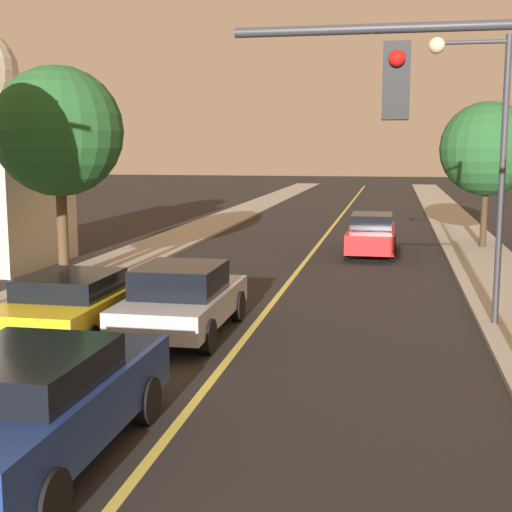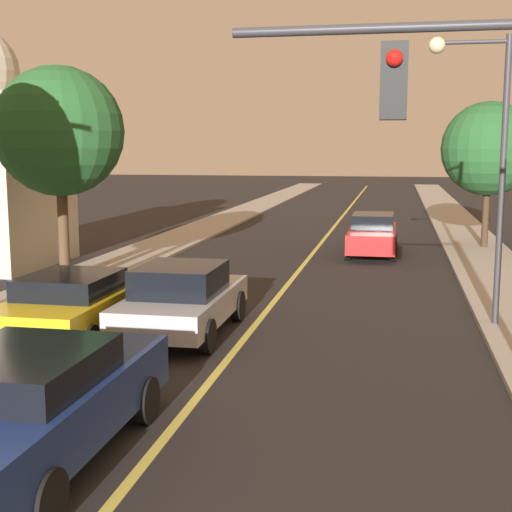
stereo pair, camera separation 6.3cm
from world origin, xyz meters
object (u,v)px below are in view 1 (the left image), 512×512
(car_far_oncoming, at_px, (371,234))
(tree_left_far, at_px, (59,132))
(car_near_lane_front, at_px, (34,403))
(streetlamp_right, at_px, (483,139))
(tree_right_near, at_px, (487,149))
(car_near_lane_second, at_px, (182,299))
(traffic_signal_mast, at_px, (510,160))
(car_outer_lane_second, at_px, (74,303))

(car_far_oncoming, height_order, tree_left_far, tree_left_far)
(car_near_lane_front, relative_size, streetlamp_right, 0.79)
(car_far_oncoming, relative_size, tree_right_near, 0.90)
(tree_right_near, bearing_deg, car_near_lane_front, -110.46)
(car_near_lane_front, relative_size, car_far_oncoming, 0.97)
(car_near_lane_second, relative_size, traffic_signal_mast, 0.81)
(streetlamp_right, bearing_deg, car_near_lane_front, -126.92)
(car_outer_lane_second, height_order, tree_right_near, tree_right_near)
(tree_right_near, bearing_deg, streetlamp_right, -97.32)
(traffic_signal_mast, bearing_deg, car_near_lane_second, 135.17)
(car_near_lane_second, xyz_separation_m, tree_right_near, (8.00, 14.90, 3.19))
(traffic_signal_mast, height_order, streetlamp_right, streetlamp_right)
(streetlamp_right, height_order, tree_right_near, streetlamp_right)
(car_outer_lane_second, xyz_separation_m, streetlamp_right, (8.53, 2.53, 3.49))
(car_near_lane_front, xyz_separation_m, traffic_signal_mast, (5.76, 0.82, 3.08))
(car_far_oncoming, bearing_deg, car_outer_lane_second, 66.36)
(car_near_lane_front, bearing_deg, car_far_oncoming, 79.27)
(car_near_lane_second, xyz_separation_m, streetlamp_right, (6.33, 1.88, 3.43))
(car_near_lane_front, relative_size, car_outer_lane_second, 1.07)
(car_outer_lane_second, bearing_deg, streetlamp_right, 16.50)
(car_near_lane_second, height_order, streetlamp_right, streetlamp_right)
(car_far_oncoming, bearing_deg, streetlamp_right, 103.82)
(car_near_lane_second, distance_m, car_outer_lane_second, 2.30)
(car_outer_lane_second, relative_size, tree_right_near, 0.81)
(car_far_oncoming, relative_size, streetlamp_right, 0.81)
(traffic_signal_mast, bearing_deg, tree_right_near, 83.80)
(tree_left_far, bearing_deg, traffic_signal_mast, -43.12)
(car_near_lane_second, distance_m, traffic_signal_mast, 8.69)
(car_far_oncoming, distance_m, traffic_signal_mast, 18.85)
(streetlamp_right, bearing_deg, tree_left_far, 168.55)
(car_near_lane_front, distance_m, traffic_signal_mast, 6.58)
(car_near_lane_second, distance_m, streetlamp_right, 7.44)
(car_near_lane_second, bearing_deg, car_near_lane_front, -90.00)
(traffic_signal_mast, distance_m, tree_left_far, 14.42)
(car_near_lane_second, bearing_deg, car_outer_lane_second, -163.56)
(streetlamp_right, relative_size, tree_right_near, 1.10)
(traffic_signal_mast, bearing_deg, tree_left_far, 136.88)
(car_near_lane_second, relative_size, tree_right_near, 0.78)
(car_near_lane_front, relative_size, traffic_signal_mast, 0.89)
(car_near_lane_second, relative_size, streetlamp_right, 0.71)
(streetlamp_right, distance_m, tree_right_near, 13.14)
(tree_left_far, distance_m, tree_right_near, 16.71)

